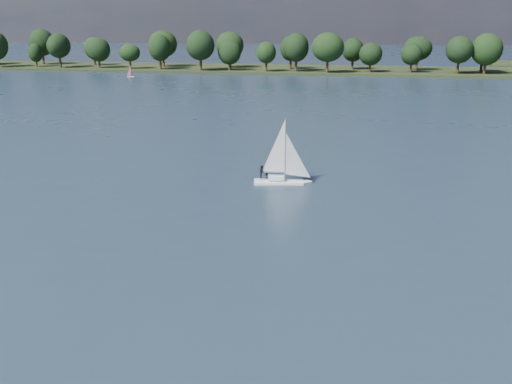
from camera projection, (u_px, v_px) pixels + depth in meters
ground at (373, 122)px, 109.63m from camera, size 700.00×700.00×0.00m
far_shore at (370, 71)px, 214.99m from camera, size 660.00×40.00×1.50m
sailboat at (279, 165)px, 67.88m from camera, size 6.56×2.91×8.35m
dinghy_pink at (131, 74)px, 195.11m from camera, size 2.62×1.57×3.93m
treeline at (342, 50)px, 210.61m from camera, size 562.40×74.17×17.69m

